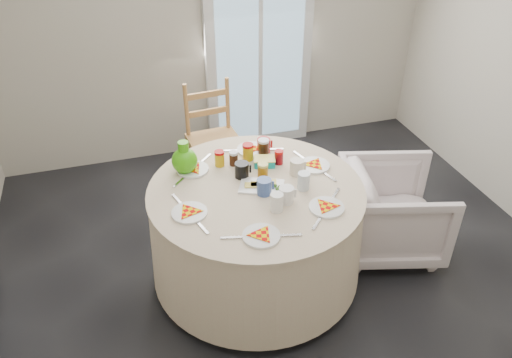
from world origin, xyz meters
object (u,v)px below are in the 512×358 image
object	(u,v)px
table	(256,232)
wooden_chair	(215,139)
green_pitcher	(184,153)
armchair	(393,204)

from	to	relation	value
table	wooden_chair	bearing A→B (deg)	90.69
green_pitcher	table	bearing A→B (deg)	-43.43
table	armchair	size ratio (longest dim) A/B	1.96
wooden_chair	armchair	size ratio (longest dim) A/B	1.31
wooden_chair	green_pitcher	world-z (taller)	green_pitcher
green_pitcher	wooden_chair	bearing A→B (deg)	61.50
wooden_chair	green_pitcher	bearing A→B (deg)	-119.40
table	green_pitcher	xyz separation A→B (m)	(-0.39, 0.32, 0.49)
table	green_pitcher	bearing A→B (deg)	140.58
wooden_chair	table	bearing A→B (deg)	-94.23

